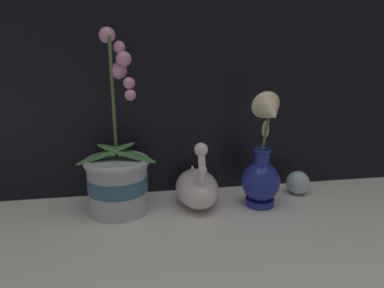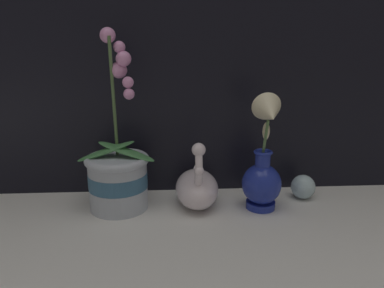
{
  "view_description": "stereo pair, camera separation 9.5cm",
  "coord_description": "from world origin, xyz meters",
  "px_view_note": "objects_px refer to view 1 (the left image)",
  "views": [
    {
      "loc": [
        -0.19,
        -0.8,
        0.42
      ],
      "look_at": [
        -0.04,
        0.1,
        0.17
      ],
      "focal_mm": 35.0,
      "sensor_mm": 36.0,
      "label": 1
    },
    {
      "loc": [
        -0.09,
        -0.81,
        0.42
      ],
      "look_at": [
        -0.04,
        0.1,
        0.17
      ],
      "focal_mm": 35.0,
      "sensor_mm": 36.0,
      "label": 2
    }
  ],
  "objects_px": {
    "blue_vase": "(263,166)",
    "glass_sphere": "(298,183)",
    "orchid_potted_plant": "(118,176)",
    "swan_figurine": "(197,186)"
  },
  "relations": [
    {
      "from": "blue_vase",
      "to": "glass_sphere",
      "type": "bearing_deg",
      "value": 26.1
    },
    {
      "from": "orchid_potted_plant",
      "to": "glass_sphere",
      "type": "bearing_deg",
      "value": 3.61
    },
    {
      "from": "orchid_potted_plant",
      "to": "swan_figurine",
      "type": "distance_m",
      "value": 0.21
    },
    {
      "from": "glass_sphere",
      "to": "swan_figurine",
      "type": "bearing_deg",
      "value": -175.32
    },
    {
      "from": "orchid_potted_plant",
      "to": "swan_figurine",
      "type": "bearing_deg",
      "value": 2.03
    },
    {
      "from": "orchid_potted_plant",
      "to": "swan_figurine",
      "type": "relative_size",
      "value": 2.4
    },
    {
      "from": "swan_figurine",
      "to": "glass_sphere",
      "type": "bearing_deg",
      "value": 4.68
    },
    {
      "from": "blue_vase",
      "to": "glass_sphere",
      "type": "distance_m",
      "value": 0.17
    },
    {
      "from": "blue_vase",
      "to": "orchid_potted_plant",
      "type": "bearing_deg",
      "value": 174.9
    },
    {
      "from": "blue_vase",
      "to": "glass_sphere",
      "type": "xyz_separation_m",
      "value": [
        0.13,
        0.06,
        -0.08
      ]
    }
  ]
}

